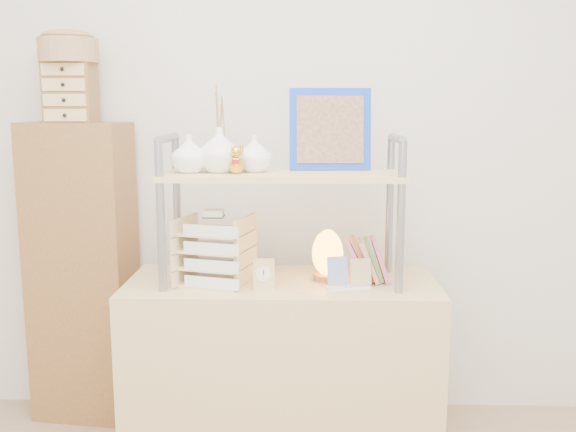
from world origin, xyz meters
name	(u,v)px	position (x,y,z in m)	size (l,w,h in m)	color
desk	(282,372)	(0.00, 1.20, 0.38)	(1.20, 0.50, 0.75)	tan
cabinet	(82,273)	(-0.91, 1.57, 0.68)	(0.45, 0.24, 1.35)	brown
hutch	(266,170)	(-0.06, 1.21, 1.18)	(0.90, 0.34, 0.74)	gray
letter_tray	(215,254)	(-0.25, 1.16, 0.86)	(0.28, 0.28, 0.29)	#DAB482
salt_lamp	(327,254)	(0.18, 1.22, 0.85)	(0.13, 0.12, 0.20)	brown
desk_clock	(264,274)	(-0.06, 1.09, 0.81)	(0.08, 0.04, 0.11)	#D7B474
postcard_stand	(349,279)	(0.25, 1.11, 0.78)	(0.17, 0.08, 0.12)	white
drawer_chest	(71,93)	(-0.91, 1.55, 1.48)	(0.20, 0.16, 0.25)	brown
woven_basket	(68,51)	(-0.91, 1.55, 1.65)	(0.25, 0.25, 0.10)	#976D44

